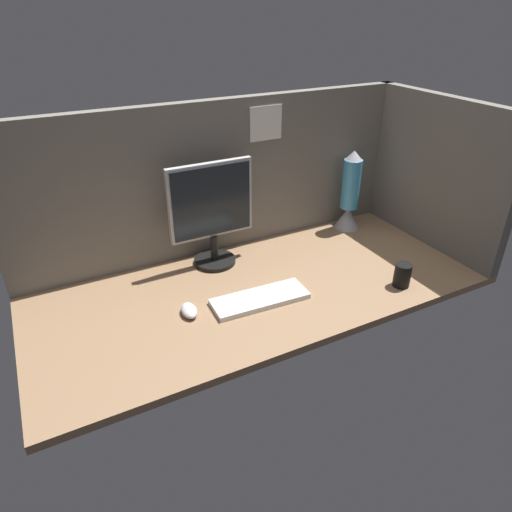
% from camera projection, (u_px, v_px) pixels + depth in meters
% --- Properties ---
extents(ground_plane, '(1.80, 0.80, 0.03)m').
position_uv_depth(ground_plane, '(260.00, 287.00, 1.86)').
color(ground_plane, '#8C6B4C').
extents(cubicle_wall_back, '(1.80, 0.06, 0.66)m').
position_uv_depth(cubicle_wall_back, '(220.00, 178.00, 1.98)').
color(cubicle_wall_back, slate).
rests_on(cubicle_wall_back, ground_plane).
extents(cubicle_wall_side, '(0.05, 0.80, 0.66)m').
position_uv_depth(cubicle_wall_side, '(434.00, 172.00, 2.04)').
color(cubicle_wall_side, slate).
rests_on(cubicle_wall_side, ground_plane).
extents(monitor, '(0.36, 0.18, 0.44)m').
position_uv_depth(monitor, '(212.00, 211.00, 1.89)').
color(monitor, black).
rests_on(monitor, ground_plane).
extents(keyboard, '(0.38, 0.15, 0.02)m').
position_uv_depth(keyboard, '(260.00, 299.00, 1.74)').
color(keyboard, silver).
rests_on(keyboard, ground_plane).
extents(mouse, '(0.06, 0.10, 0.03)m').
position_uv_depth(mouse, '(189.00, 310.00, 1.66)').
color(mouse, silver).
rests_on(mouse, ground_plane).
extents(mug_black_travel, '(0.07, 0.07, 0.10)m').
position_uv_depth(mug_black_travel, '(402.00, 275.00, 1.82)').
color(mug_black_travel, black).
rests_on(mug_black_travel, ground_plane).
extents(lava_lamp, '(0.12, 0.12, 0.39)m').
position_uv_depth(lava_lamp, '(350.00, 197.00, 2.22)').
color(lava_lamp, '#A5A5AD').
rests_on(lava_lamp, ground_plane).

